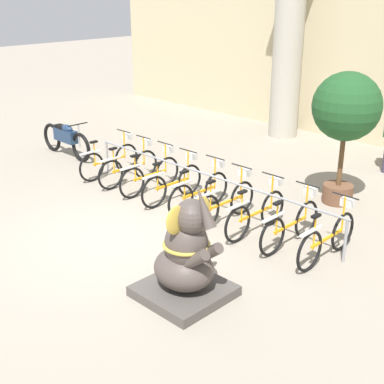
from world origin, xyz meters
The scene contains 16 objects.
ground_plane centered at (0.00, 0.00, 0.00)m, with size 60.00×60.00×0.00m, color gray.
building_facade centered at (0.00, 8.60, 3.00)m, with size 20.00×0.20×6.00m.
column_left centered at (-2.03, 7.60, 2.62)m, with size 1.04×1.04×5.16m.
bike_rack centered at (0.11, 1.95, 0.65)m, with size 6.34×0.05×0.77m.
bicycle_0 centered at (-2.76, 1.86, 0.40)m, with size 0.48×1.67×1.00m.
bicycle_1 centered at (-2.05, 1.85, 0.40)m, with size 0.48×1.67×1.00m.
bicycle_2 centered at (-1.33, 1.85, 0.40)m, with size 0.48×1.67×1.00m.
bicycle_3 centered at (-0.61, 1.83, 0.40)m, with size 0.48×1.67×1.00m.
bicycle_4 centered at (0.11, 1.87, 0.40)m, with size 0.48×1.67×1.00m.
bicycle_5 centered at (0.83, 1.82, 0.40)m, with size 0.48×1.67×1.00m.
bicycle_6 centered at (1.54, 1.83, 0.40)m, with size 0.48×1.67×1.00m.
bicycle_7 centered at (2.26, 1.86, 0.40)m, with size 0.48×1.67×1.00m.
bicycle_8 centered at (2.98, 1.85, 0.40)m, with size 0.48×1.67×1.00m.
elephant_statue centered at (2.15, -0.55, 0.61)m, with size 1.18×1.18×1.81m.
motorcycle centered at (-4.80, 1.99, 0.48)m, with size 2.08×0.55×0.97m.
potted_tree centered at (1.83, 4.13, 1.88)m, with size 1.34×1.34×2.66m.
Camera 1 is at (6.85, -5.18, 4.20)m, focal length 50.00 mm.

